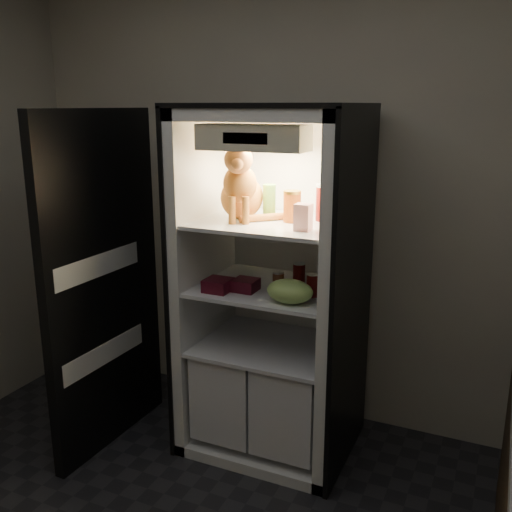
% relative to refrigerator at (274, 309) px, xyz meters
% --- Properties ---
extents(room_shell, '(3.60, 3.60, 3.60)m').
position_rel_refrigerator_xyz_m(room_shell, '(0.00, -1.38, 0.83)').
color(room_shell, white).
rests_on(room_shell, floor).
extents(refrigerator, '(0.90, 0.72, 1.88)m').
position_rel_refrigerator_xyz_m(refrigerator, '(0.00, 0.00, 0.00)').
color(refrigerator, white).
rests_on(refrigerator, floor).
extents(fridge_door, '(0.08, 0.87, 1.85)m').
position_rel_refrigerator_xyz_m(fridge_door, '(-0.85, -0.37, 0.12)').
color(fridge_door, black).
rests_on(fridge_door, floor).
extents(tabby_cat, '(0.39, 0.42, 0.43)m').
position_rel_refrigerator_xyz_m(tabby_cat, '(-0.15, -0.09, 0.66)').
color(tabby_cat, '#B15B16').
rests_on(tabby_cat, refrigerator).
extents(parmesan_shaker, '(0.07, 0.07, 0.18)m').
position_rel_refrigerator_xyz_m(parmesan_shaker, '(-0.03, 0.00, 0.59)').
color(parmesan_shaker, green).
rests_on(parmesan_shaker, refrigerator).
extents(mayo_tub, '(0.08, 0.08, 0.11)m').
position_rel_refrigerator_xyz_m(mayo_tub, '(0.06, 0.07, 0.56)').
color(mayo_tub, white).
rests_on(mayo_tub, refrigerator).
extents(salsa_jar, '(0.09, 0.09, 0.16)m').
position_rel_refrigerator_xyz_m(salsa_jar, '(0.11, -0.04, 0.58)').
color(salsa_jar, maroon).
rests_on(salsa_jar, refrigerator).
extents(pepper_jar, '(0.11, 0.11, 0.19)m').
position_rel_refrigerator_xyz_m(pepper_jar, '(0.26, 0.06, 0.59)').
color(pepper_jar, maroon).
rests_on(pepper_jar, refrigerator).
extents(cream_carton, '(0.07, 0.07, 0.13)m').
position_rel_refrigerator_xyz_m(cream_carton, '(0.23, -0.21, 0.56)').
color(cream_carton, white).
rests_on(cream_carton, refrigerator).
extents(soda_can_a, '(0.07, 0.07, 0.12)m').
position_rel_refrigerator_xyz_m(soda_can_a, '(0.13, 0.01, 0.21)').
color(soda_can_a, black).
rests_on(soda_can_a, refrigerator).
extents(soda_can_b, '(0.08, 0.08, 0.14)m').
position_rel_refrigerator_xyz_m(soda_can_b, '(0.30, -0.01, 0.22)').
color(soda_can_b, black).
rests_on(soda_can_b, refrigerator).
extents(soda_can_c, '(0.06, 0.06, 0.12)m').
position_rel_refrigerator_xyz_m(soda_can_c, '(0.26, -0.13, 0.21)').
color(soda_can_c, black).
rests_on(soda_can_c, refrigerator).
extents(condiment_jar, '(0.06, 0.06, 0.08)m').
position_rel_refrigerator_xyz_m(condiment_jar, '(0.05, -0.06, 0.19)').
color(condiment_jar, brown).
rests_on(condiment_jar, refrigerator).
extents(grape_bag, '(0.23, 0.17, 0.12)m').
position_rel_refrigerator_xyz_m(grape_bag, '(0.19, -0.26, 0.21)').
color(grape_bag, '#99C45B').
rests_on(grape_bag, refrigerator).
extents(berry_box_left, '(0.13, 0.13, 0.06)m').
position_rel_refrigerator_xyz_m(berry_box_left, '(-0.21, -0.25, 0.18)').
color(berry_box_left, '#530D1B').
rests_on(berry_box_left, refrigerator).
extents(berry_box_right, '(0.12, 0.12, 0.06)m').
position_rel_refrigerator_xyz_m(berry_box_right, '(-0.08, -0.19, 0.18)').
color(berry_box_right, '#530D1B').
rests_on(berry_box_right, refrigerator).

